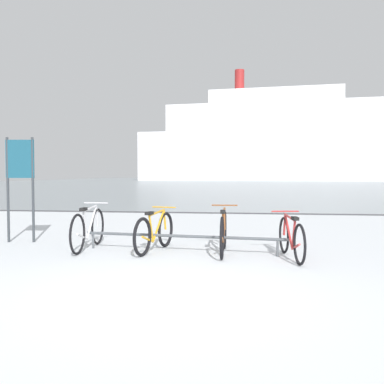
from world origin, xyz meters
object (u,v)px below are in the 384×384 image
Objects in this scene: bicycle_1 at (155,232)px; bicycle_0 at (88,229)px; ferry_ship at (280,143)px; bicycle_2 at (223,232)px; bicycle_3 at (291,238)px; info_sign at (20,171)px.

bicycle_0 is at bearing 177.31° from bicycle_1.
bicycle_2 is at bearing -94.71° from ferry_ship.
bicycle_0 is at bearing 173.10° from bicycle_3.
bicycle_0 is 75.07m from ferry_ship.
bicycle_2 reaches higher than bicycle_3.
bicycle_3 is 75.18m from ferry_ship.
ferry_ship reaches higher than bicycle_1.
bicycle_2 is 0.03× the size of ferry_ship.
bicycle_1 is 1.02× the size of bicycle_3.
info_sign is at bearing 168.86° from bicycle_3.
bicycle_1 is at bearing -95.63° from ferry_ship.
bicycle_0 is 0.85× the size of info_sign.
info_sign is 0.04× the size of ferry_ship.
ferry_ship reaches higher than bicycle_2.
info_sign is at bearing -97.86° from ferry_ship.
bicycle_0 reaches higher than bicycle_1.
bicycle_0 is 1.23m from bicycle_1.
ferry_ship is (7.34, 74.35, 6.59)m from bicycle_1.
info_sign reaches higher than bicycle_0.
bicycle_0 reaches higher than bicycle_3.
info_sign is at bearing 170.04° from bicycle_2.
ferry_ship is (10.18, 73.71, 5.52)m from info_sign.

